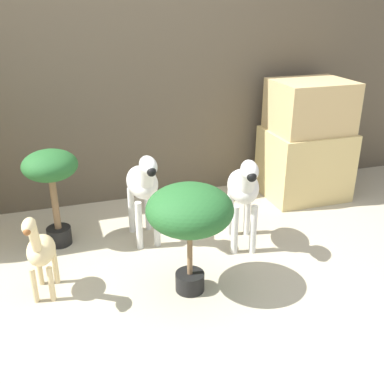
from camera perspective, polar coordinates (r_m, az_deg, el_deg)
name	(u,v)px	position (r m, az deg, el deg)	size (l,w,h in m)	color
ground_plane	(177,314)	(2.39, -1.98, -15.27)	(14.00, 14.00, 0.00)	#B2A88E
wall_back	(115,57)	(3.39, -9.76, 16.60)	(6.40, 0.08, 2.20)	brown
rock_pillar_right	(306,143)	(3.65, 14.33, 6.08)	(0.62, 0.52, 0.92)	#D1B775
zebra_right	(244,189)	(2.79, 6.60, 0.44)	(0.27, 0.48, 0.64)	silver
zebra_left	(143,184)	(2.85, -6.19, 0.98)	(0.20, 0.47, 0.64)	silver
giraffe_figurine	(40,250)	(2.50, -18.73, -7.00)	(0.18, 0.36, 0.53)	beige
potted_palm_front	(190,214)	(2.31, -0.29, -2.75)	(0.46, 0.46, 0.62)	black
potted_palm_back	(51,175)	(2.90, -17.46, 2.09)	(0.34, 0.34, 0.64)	black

